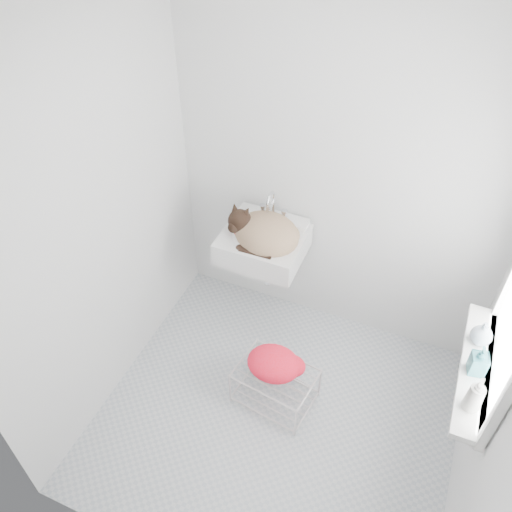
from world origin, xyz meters
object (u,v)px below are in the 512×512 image
at_px(sink, 263,235).
at_px(cat, 264,232).
at_px(bottle_b, 474,371).
at_px(bottle_c, 478,342).
at_px(wire_rack, 275,385).
at_px(bottle_a, 469,407).

height_order(sink, cat, cat).
bearing_deg(bottle_b, bottle_c, 90.00).
height_order(sink, wire_rack, sink).
bearing_deg(cat, bottle_a, -15.59).
height_order(bottle_a, bottle_b, bottle_a).
xyz_separation_m(cat, wire_rack, (0.33, -0.59, -0.74)).
bearing_deg(bottle_b, sink, 157.67).
distance_m(cat, bottle_b, 1.50).
bearing_deg(bottle_a, bottle_b, 90.00).
height_order(wire_rack, bottle_c, bottle_c).
bearing_deg(sink, bottle_c, -14.83).
distance_m(wire_rack, bottle_a, 1.29).
distance_m(sink, wire_rack, 0.99).
distance_m(sink, cat, 0.05).
relative_size(cat, wire_rack, 1.05).
distance_m(sink, bottle_b, 1.52).
relative_size(bottle_a, bottle_b, 1.03).
bearing_deg(bottle_b, bottle_a, -90.00).
distance_m(cat, bottle_a, 1.60).
xyz_separation_m(bottle_a, bottle_c, (0.00, 0.43, 0.00)).
xyz_separation_m(bottle_a, bottle_b, (0.00, 0.23, 0.00)).
bearing_deg(bottle_c, sink, 165.17).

